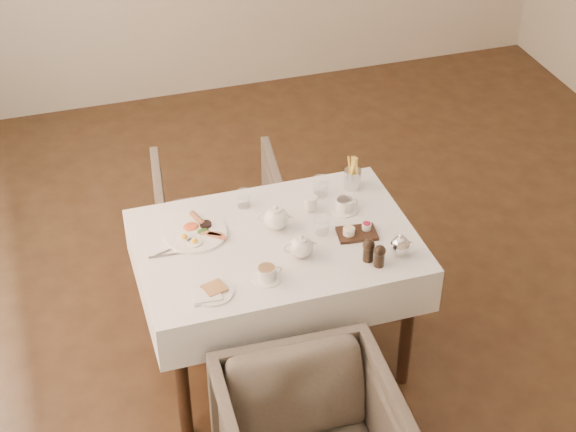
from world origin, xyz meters
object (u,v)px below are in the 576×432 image
at_px(breakfast_plate, 196,232).
at_px(teapot_centre, 276,217).
at_px(table, 276,259).
at_px(armchair_far, 219,217).

bearing_deg(breakfast_plate, teapot_centre, -3.51).
distance_m(table, armchair_far, 0.89).
height_order(armchair_far, breakfast_plate, breakfast_plate).
xyz_separation_m(breakfast_plate, teapot_centre, (0.37, -0.07, 0.06)).
bearing_deg(armchair_far, breakfast_plate, 76.64).
relative_size(armchair_far, teapot_centre, 4.28).
bearing_deg(breakfast_plate, table, -16.67).
bearing_deg(armchair_far, table, 103.21).
xyz_separation_m(armchair_far, teapot_centre, (0.11, -0.75, 0.50)).
distance_m(armchair_far, breakfast_plate, 0.85).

